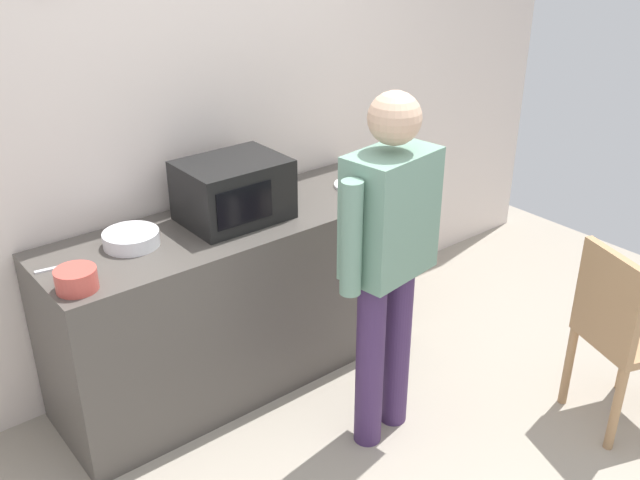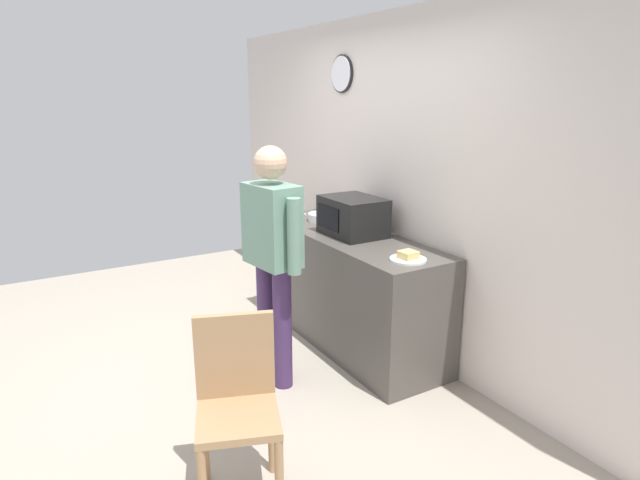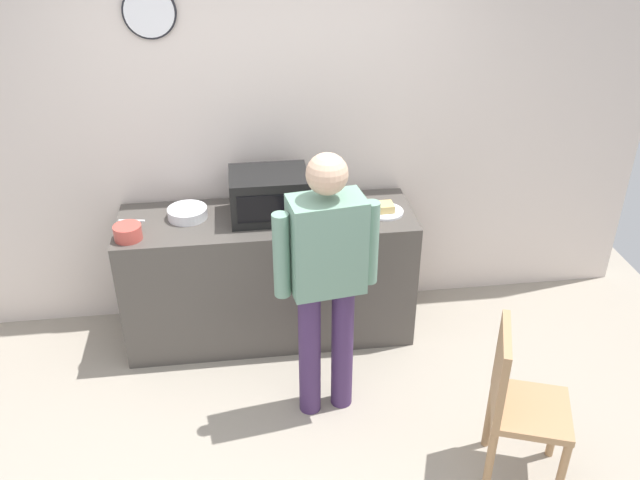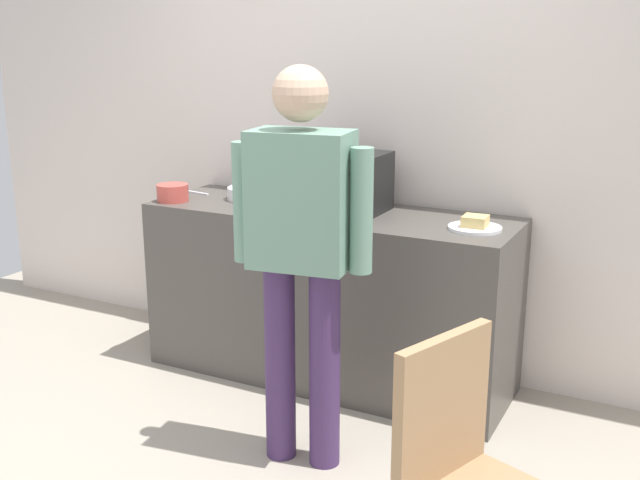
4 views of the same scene
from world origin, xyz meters
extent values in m
plane|color=#9E9384|center=(0.00, 0.00, 0.00)|extent=(6.00, 6.00, 0.00)
cube|color=silver|center=(0.00, 1.60, 1.30)|extent=(5.40, 0.10, 2.60)
cylinder|color=white|center=(-0.64, 1.54, 2.16)|extent=(0.29, 0.03, 0.29)
cylinder|color=black|center=(-0.64, 1.54, 2.16)|extent=(0.32, 0.02, 0.32)
cube|color=#4C4742|center=(-0.02, 1.22, 0.46)|extent=(1.93, 0.62, 0.91)
cube|color=black|center=(0.01, 1.24, 1.06)|extent=(0.50, 0.38, 0.30)
cube|color=black|center=(-0.05, 1.05, 1.06)|extent=(0.30, 0.01, 0.18)
cylinder|color=white|center=(0.76, 1.18, 0.92)|extent=(0.25, 0.25, 0.01)
cube|color=#D9B96E|center=(0.76, 1.18, 0.95)|extent=(0.11, 0.11, 0.05)
cylinder|color=white|center=(-0.52, 1.28, 0.95)|extent=(0.26, 0.26, 0.07)
cylinder|color=#C64C42|center=(-0.87, 1.04, 0.96)|extent=(0.17, 0.17, 0.09)
cube|color=silver|center=(0.12, 1.49, 0.92)|extent=(0.14, 0.12, 0.01)
cube|color=silver|center=(-0.88, 1.27, 0.92)|extent=(0.17, 0.05, 0.01)
cylinder|color=#402956|center=(0.37, 0.43, 0.44)|extent=(0.13, 0.13, 0.87)
cylinder|color=#402956|center=(0.17, 0.40, 0.44)|extent=(0.13, 0.13, 0.87)
cube|color=gray|center=(0.27, 0.41, 1.15)|extent=(0.43, 0.29, 0.55)
cylinder|color=gray|center=(0.51, 0.45, 1.12)|extent=(0.09, 0.09, 0.50)
cylinder|color=gray|center=(0.02, 0.38, 1.12)|extent=(0.09, 0.09, 0.50)
sphere|color=#D1A889|center=(0.27, 0.41, 1.56)|extent=(0.22, 0.22, 0.22)
cylinder|color=#A87F56|center=(1.35, -0.48, 0.23)|extent=(0.04, 0.04, 0.45)
cylinder|color=#A87F56|center=(1.47, -0.15, 0.23)|extent=(0.04, 0.04, 0.45)
cylinder|color=#A87F56|center=(1.01, -0.36, 0.23)|extent=(0.04, 0.04, 0.45)
cylinder|color=#A87F56|center=(1.14, -0.03, 0.23)|extent=(0.04, 0.04, 0.45)
cube|color=#A87F56|center=(1.24, -0.25, 0.47)|extent=(0.51, 0.51, 0.04)
cube|color=#A87F56|center=(1.07, -0.19, 0.71)|extent=(0.17, 0.39, 0.45)
camera|label=1|loc=(-1.69, -1.55, 2.38)|focal=40.35mm
camera|label=2|loc=(3.41, -1.07, 2.00)|focal=30.07mm
camera|label=3|loc=(-0.18, -2.67, 2.98)|focal=37.88mm
camera|label=4|loc=(1.69, -2.17, 1.77)|focal=42.69mm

